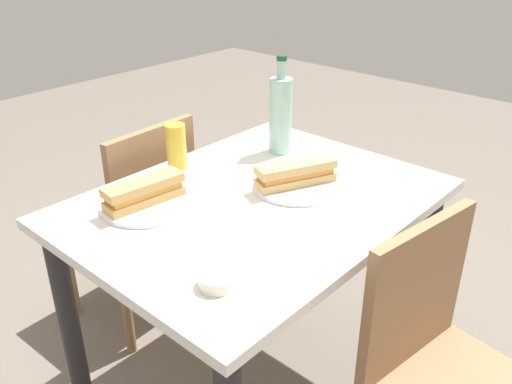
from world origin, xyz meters
TOP-DOWN VIEW (x-y plane):
  - dining_table at (0.00, 0.00)m, footprint 1.04×0.79m
  - chair_far at (0.00, 0.59)m, footprint 0.42×0.42m
  - chair_near at (0.03, -0.59)m, footprint 0.45×0.45m
  - plate_near at (0.13, -0.04)m, footprint 0.25×0.25m
  - baguette_sandwich_near at (0.13, -0.04)m, footprint 0.25×0.16m
  - knife_near at (0.14, 0.01)m, footprint 0.16×0.10m
  - plate_far at (-0.25, 0.19)m, footprint 0.25×0.25m
  - baguette_sandwich_far at (-0.25, 0.19)m, footprint 0.23×0.09m
  - knife_far at (-0.25, 0.25)m, footprint 0.18×0.02m
  - water_bottle at (0.31, 0.17)m, footprint 0.08×0.08m
  - beer_glass at (-0.01, 0.33)m, footprint 0.06×0.06m
  - olive_bowl at (-0.37, -0.22)m, footprint 0.08×0.08m

SIDE VIEW (x-z plane):
  - chair_far at x=0.00m, z-range 0.06..0.91m
  - chair_near at x=0.03m, z-range 0.06..0.91m
  - dining_table at x=0.00m, z-range 0.25..1.02m
  - plate_near at x=0.13m, z-range 0.77..0.78m
  - plate_far at x=-0.25m, z-range 0.77..0.78m
  - olive_bowl at x=-0.37m, z-range 0.77..0.80m
  - knife_near at x=0.14m, z-range 0.78..0.79m
  - knife_far at x=-0.25m, z-range 0.78..0.79m
  - baguette_sandwich_far at x=-0.25m, z-range 0.78..0.85m
  - baguette_sandwich_near at x=0.13m, z-range 0.78..0.85m
  - beer_glass at x=-0.01m, z-range 0.77..0.91m
  - water_bottle at x=0.31m, z-range 0.74..1.07m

